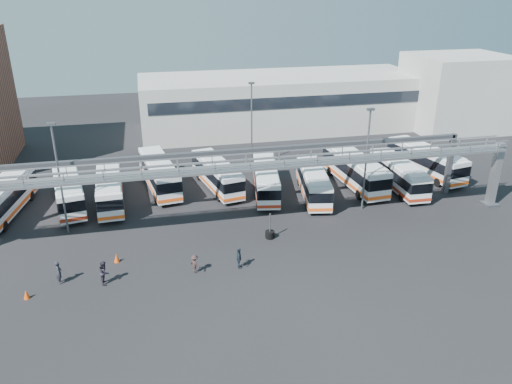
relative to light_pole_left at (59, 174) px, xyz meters
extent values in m
plane|color=black|center=(16.00, -8.00, -5.73)|extent=(140.00, 140.00, 0.00)
cube|color=gray|center=(41.00, -3.00, -2.43)|extent=(0.70, 0.70, 6.60)
cube|color=#4C4F54|center=(41.00, -3.00, -5.60)|extent=(1.40, 1.40, 0.25)
cube|color=gray|center=(16.00, -3.00, 0.37)|extent=(50.00, 1.80, 0.22)
cube|color=gray|center=(16.00, -3.85, 1.32)|extent=(50.00, 0.10, 0.10)
cube|color=gray|center=(16.00, -2.15, 1.32)|extent=(50.00, 0.10, 0.10)
cube|color=#4C4F54|center=(16.00, 1.00, 0.57)|extent=(45.00, 0.50, 0.35)
cube|color=#9E9E99|center=(28.00, 30.00, -1.73)|extent=(42.00, 14.00, 8.00)
cube|color=#B2B2AD|center=(54.00, 24.00, -0.23)|extent=(14.00, 12.00, 11.00)
cylinder|color=#4C4F54|center=(0.00, 0.00, -0.73)|extent=(0.18, 0.18, 10.00)
cube|color=#4C4F54|center=(0.00, 0.00, 4.37)|extent=(0.70, 0.35, 0.22)
cylinder|color=#4C4F54|center=(28.00, -1.00, -0.73)|extent=(0.18, 0.18, 10.00)
cube|color=#4C4F54|center=(28.00, -1.00, 4.37)|extent=(0.70, 0.35, 0.22)
cylinder|color=#4C4F54|center=(20.00, 14.00, -0.73)|extent=(0.18, 0.18, 10.00)
cube|color=#4C4F54|center=(20.00, 14.00, 4.37)|extent=(0.70, 0.35, 0.22)
cube|color=silver|center=(-6.24, 5.24, -3.92)|extent=(4.14, 11.15, 2.73)
cube|color=black|center=(-6.24, 5.24, -3.60)|extent=(4.21, 11.22, 1.09)
cube|color=#F15616|center=(-6.24, 5.24, -4.89)|extent=(4.20, 11.21, 0.35)
cube|color=silver|center=(-6.24, 5.24, -2.48)|extent=(3.72, 10.04, 0.16)
cylinder|color=black|center=(-5.68, 1.62, -5.23)|extent=(0.45, 1.03, 0.99)
cylinder|color=black|center=(-6.81, 8.85, -5.23)|extent=(0.45, 1.03, 0.99)
cylinder|color=black|center=(-4.60, 8.51, -5.23)|extent=(0.45, 1.03, 0.99)
cube|color=silver|center=(-0.48, 6.18, -3.97)|extent=(4.23, 10.83, 2.64)
cube|color=black|center=(-0.48, 6.18, -3.66)|extent=(4.30, 10.90, 1.06)
cube|color=#9F2913|center=(-0.48, 6.18, -4.91)|extent=(4.28, 10.89, 0.34)
cube|color=silver|center=(-0.48, 6.18, -2.57)|extent=(3.80, 9.75, 0.15)
cylinder|color=black|center=(-0.95, 2.66, -5.25)|extent=(0.45, 1.00, 0.96)
cylinder|color=black|center=(1.18, 3.04, -5.25)|extent=(0.45, 1.00, 0.96)
cylinder|color=black|center=(-2.14, 9.33, -5.25)|extent=(0.45, 1.00, 0.96)
cylinder|color=black|center=(-0.01, 9.71, -5.25)|extent=(0.45, 1.00, 0.96)
cube|color=silver|center=(3.54, 5.83, -3.98)|extent=(2.91, 10.64, 2.63)
cube|color=black|center=(3.54, 5.83, -3.67)|extent=(2.98, 10.71, 1.05)
cube|color=#F15616|center=(3.54, 5.83, -4.91)|extent=(2.97, 10.69, 0.34)
cube|color=silver|center=(3.54, 5.83, -2.59)|extent=(2.62, 9.58, 0.15)
cylinder|color=black|center=(2.63, 2.41, -5.25)|extent=(0.33, 0.97, 0.96)
cylinder|color=black|center=(4.78, 2.52, -5.25)|extent=(0.33, 0.97, 0.96)
cylinder|color=black|center=(2.29, 9.15, -5.25)|extent=(0.33, 0.97, 0.96)
cylinder|color=black|center=(4.45, 9.25, -5.25)|extent=(0.33, 0.97, 0.96)
cube|color=silver|center=(8.59, 8.79, -3.90)|extent=(4.13, 11.24, 2.75)
cube|color=black|center=(8.59, 8.79, -3.58)|extent=(4.20, 11.31, 1.10)
cube|color=#F15616|center=(8.59, 8.79, -4.88)|extent=(4.19, 11.30, 0.35)
cube|color=silver|center=(8.59, 8.79, -2.45)|extent=(3.72, 10.12, 0.16)
cylinder|color=black|center=(8.00, 5.14, -5.23)|extent=(0.45, 1.03, 1.00)
cylinder|color=black|center=(10.23, 5.48, -5.23)|extent=(0.45, 1.03, 1.00)
cylinder|color=black|center=(6.94, 12.09, -5.23)|extent=(0.45, 1.03, 1.00)
cylinder|color=black|center=(9.17, 12.43, -5.23)|extent=(0.45, 1.03, 1.00)
cube|color=silver|center=(14.71, 7.48, -4.01)|extent=(4.35, 10.62, 2.59)
cube|color=black|center=(14.71, 7.48, -3.70)|extent=(4.42, 10.69, 1.04)
cube|color=#F15616|center=(14.71, 7.48, -4.93)|extent=(4.41, 10.68, 0.33)
cube|color=silver|center=(14.71, 7.48, -2.64)|extent=(3.92, 9.56, 0.15)
cylinder|color=black|center=(14.33, 4.02, -5.26)|extent=(0.46, 0.98, 0.94)
cylinder|color=black|center=(16.40, 4.44, -5.26)|extent=(0.46, 0.98, 0.94)
cylinder|color=black|center=(13.02, 10.52, -5.26)|extent=(0.46, 0.98, 0.94)
cylinder|color=black|center=(15.10, 10.94, -5.26)|extent=(0.46, 0.98, 0.94)
cube|color=silver|center=(19.54, 4.80, -4.06)|extent=(4.04, 10.33, 2.52)
cube|color=black|center=(19.54, 4.80, -3.76)|extent=(4.11, 10.40, 1.01)
cube|color=#9F2913|center=(19.54, 4.80, -4.95)|extent=(4.10, 10.38, 0.32)
cube|color=silver|center=(19.54, 4.80, -2.72)|extent=(3.64, 9.29, 0.15)
cylinder|color=black|center=(17.96, 1.81, -5.27)|extent=(0.43, 0.95, 0.92)
cylinder|color=black|center=(19.98, 1.44, -5.27)|extent=(0.43, 0.95, 0.92)
cylinder|color=black|center=(19.10, 8.15, -5.27)|extent=(0.43, 0.95, 0.92)
cylinder|color=black|center=(21.12, 7.79, -5.27)|extent=(0.43, 0.95, 0.92)
cube|color=silver|center=(24.20, 3.07, -4.05)|extent=(4.05, 10.39, 2.53)
cube|color=black|center=(24.20, 3.07, -3.75)|extent=(4.12, 10.46, 1.01)
cube|color=#F15616|center=(24.20, 3.07, -4.94)|extent=(4.11, 10.44, 0.32)
cube|color=silver|center=(24.20, 3.07, -2.70)|extent=(3.65, 9.35, 0.15)
cylinder|color=black|center=(22.62, 0.06, -5.27)|extent=(0.43, 0.96, 0.92)
cylinder|color=black|center=(24.65, -0.31, -5.27)|extent=(0.43, 0.96, 0.92)
cylinder|color=black|center=(23.76, 6.44, -5.27)|extent=(0.43, 0.96, 0.92)
cylinder|color=black|center=(25.79, 6.08, -5.27)|extent=(0.43, 0.96, 0.92)
cube|color=silver|center=(29.62, 5.00, -3.82)|extent=(3.26, 11.61, 2.87)
cube|color=black|center=(29.62, 5.00, -3.48)|extent=(3.33, 11.68, 1.15)
cube|color=#F15616|center=(29.62, 5.00, -4.84)|extent=(3.31, 11.67, 0.37)
cube|color=silver|center=(29.62, 5.00, -2.30)|extent=(2.94, 10.45, 0.17)
cylinder|color=black|center=(28.65, 1.26, -5.21)|extent=(0.37, 1.06, 1.04)
cylinder|color=black|center=(31.02, 1.39, -5.21)|extent=(0.37, 1.06, 1.04)
cylinder|color=black|center=(28.23, 8.60, -5.21)|extent=(0.37, 1.06, 1.04)
cylinder|color=black|center=(30.60, 8.73, -5.21)|extent=(0.37, 1.06, 1.04)
cube|color=silver|center=(33.93, 3.15, -4.02)|extent=(2.62, 10.36, 2.58)
cube|color=black|center=(33.93, 3.15, -3.71)|extent=(2.68, 10.42, 1.03)
cube|color=#9F2913|center=(33.93, 3.15, -4.93)|extent=(2.67, 10.41, 0.33)
cube|color=silver|center=(33.93, 3.15, -2.66)|extent=(2.36, 9.33, 0.15)
cylinder|color=black|center=(32.79, -0.12, -5.26)|extent=(0.31, 0.94, 0.94)
cylinder|color=black|center=(34.89, -0.17, -5.26)|extent=(0.31, 0.94, 0.94)
cylinder|color=black|center=(32.97, 6.47, -5.26)|extent=(0.31, 0.94, 0.94)
cylinder|color=black|center=(35.07, 6.42, -5.26)|extent=(0.31, 0.94, 0.94)
cube|color=silver|center=(39.03, 6.30, -3.89)|extent=(4.53, 11.32, 2.76)
cube|color=black|center=(39.03, 6.30, -3.57)|extent=(4.60, 11.39, 1.10)
cube|color=#F15616|center=(39.03, 6.30, -4.87)|extent=(4.58, 11.38, 0.35)
cube|color=silver|center=(39.03, 6.30, -2.43)|extent=(4.07, 10.19, 0.16)
cylinder|color=black|center=(38.58, 2.61, -5.23)|extent=(0.48, 1.04, 1.00)
cylinder|color=black|center=(40.81, 3.04, -5.23)|extent=(0.48, 1.04, 1.00)
cylinder|color=black|center=(37.26, 9.56, -5.23)|extent=(0.48, 1.04, 1.00)
cylinder|color=black|center=(39.49, 9.98, -5.23)|extent=(0.48, 1.04, 1.00)
imported|color=#212229|center=(0.38, -8.40, -4.81)|extent=(0.53, 0.73, 1.84)
imported|color=#231E29|center=(3.70, -9.17, -4.80)|extent=(0.73, 0.93, 1.86)
imported|color=#312120|center=(10.45, -9.17, -4.97)|extent=(1.01, 1.13, 1.52)
imported|color=#1A242F|center=(13.93, -9.24, -4.87)|extent=(0.53, 1.04, 1.71)
cone|color=#DB450C|center=(-1.70, -10.00, -5.38)|extent=(0.58, 0.58, 0.69)
cone|color=#DB450C|center=(4.44, -6.19, -5.36)|extent=(0.51, 0.51, 0.74)
cylinder|color=black|center=(17.53, -4.94, -5.61)|extent=(0.83, 0.83, 0.20)
cylinder|color=black|center=(17.53, -4.94, -5.39)|extent=(0.83, 0.83, 0.20)
cylinder|color=black|center=(17.53, -4.94, -5.17)|extent=(0.83, 0.83, 0.20)
cylinder|color=#4C4F54|center=(17.53, -4.94, -4.54)|extent=(0.12, 0.12, 2.38)
camera|label=1|loc=(7.74, -42.81, 15.20)|focal=35.00mm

